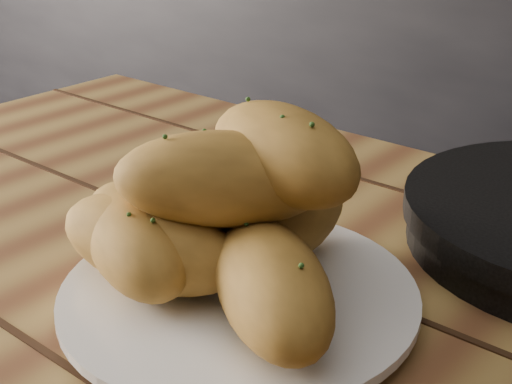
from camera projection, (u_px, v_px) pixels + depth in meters
name	position (u px, v px, depth m)	size (l,w,h in m)	color
counter	(436.00, 172.00, 1.57)	(2.80, 0.60, 0.90)	black
plate	(239.00, 297.00, 0.54)	(0.27, 0.27, 0.02)	white
bread_rolls	(221.00, 220.00, 0.52)	(0.29, 0.24, 0.14)	#AF7E30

